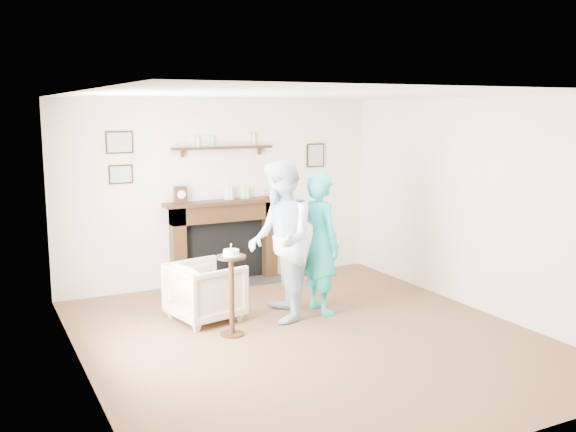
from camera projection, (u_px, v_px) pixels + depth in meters
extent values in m
plane|color=brown|center=(309.00, 337.00, 6.71)|extent=(5.00, 5.00, 0.00)
cube|color=silver|center=(222.00, 192.00, 8.71)|extent=(4.50, 0.04, 2.50)
cube|color=silver|center=(80.00, 240.00, 5.50)|extent=(0.04, 5.00, 2.50)
cube|color=silver|center=(478.00, 205.00, 7.51)|extent=(0.04, 5.00, 2.50)
cube|color=white|center=(311.00, 94.00, 6.30)|extent=(4.50, 5.00, 0.04)
cube|color=black|center=(178.00, 248.00, 8.44)|extent=(0.18, 0.20, 1.10)
cube|color=black|center=(269.00, 239.00, 9.03)|extent=(0.18, 0.20, 1.10)
cube|color=black|center=(225.00, 212.00, 8.66)|extent=(1.50, 0.20, 0.24)
cube|color=black|center=(223.00, 251.00, 8.81)|extent=(1.14, 0.06, 0.86)
cube|color=#2E2B29|center=(229.00, 284.00, 8.71)|extent=(1.60, 0.44, 0.03)
cube|color=black|center=(225.00, 202.00, 8.61)|extent=(1.68, 0.26, 0.05)
cube|color=black|center=(223.00, 148.00, 8.54)|extent=(1.40, 0.15, 0.03)
cube|color=black|center=(119.00, 142.00, 7.98)|extent=(0.34, 0.03, 0.28)
cube|color=black|center=(121.00, 174.00, 8.04)|extent=(0.30, 0.03, 0.24)
cube|color=black|center=(315.00, 155.00, 9.26)|extent=(0.28, 0.03, 0.34)
cube|color=black|center=(180.00, 195.00, 8.31)|extent=(0.16, 0.09, 0.22)
cylinder|color=silver|center=(181.00, 194.00, 8.27)|extent=(0.11, 0.01, 0.11)
sphere|color=green|center=(268.00, 193.00, 8.88)|extent=(0.12, 0.12, 0.12)
imported|color=gray|center=(206.00, 320.00, 7.27)|extent=(0.86, 0.85, 0.67)
imported|color=#ACBDD7|center=(281.00, 319.00, 7.30)|extent=(0.92, 1.05, 1.82)
imported|color=teal|center=(320.00, 312.00, 7.56)|extent=(0.41, 0.61, 1.64)
cylinder|color=black|center=(232.00, 334.00, 6.78)|extent=(0.25, 0.25, 0.02)
cylinder|color=black|center=(232.00, 296.00, 6.71)|extent=(0.05, 0.05, 0.81)
cylinder|color=black|center=(231.00, 257.00, 6.64)|extent=(0.31, 0.31, 0.03)
cylinder|color=silver|center=(231.00, 255.00, 6.64)|extent=(0.21, 0.21, 0.01)
cylinder|color=white|center=(231.00, 252.00, 6.63)|extent=(0.16, 0.16, 0.06)
cylinder|color=#FFEBA1|center=(231.00, 247.00, 6.62)|extent=(0.01, 0.01, 0.05)
sphere|color=orange|center=(231.00, 245.00, 6.62)|extent=(0.02, 0.02, 0.02)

